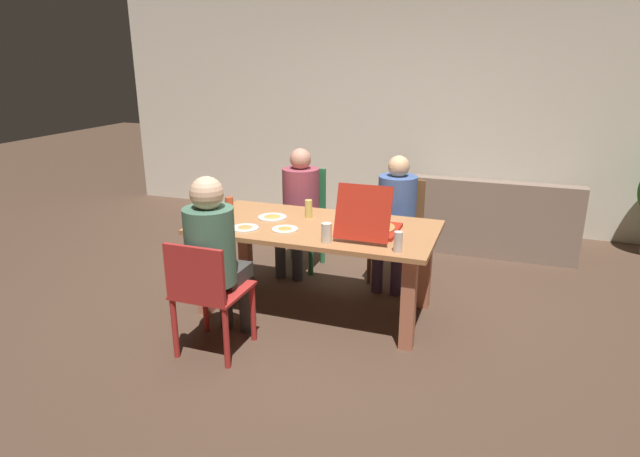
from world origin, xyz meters
The scene contains 19 objects.
ground_plane centered at (0.00, 0.00, 0.00)m, with size 20.00×20.00×0.00m, color brown.
back_wall centered at (0.00, 2.78, 1.45)m, with size 7.42×0.12×2.91m, color silver.
dining_table centered at (0.00, 0.00, 0.61)m, with size 1.90×0.96×0.73m.
chair_0 centered at (-0.46, -0.91, 0.48)m, with size 0.46×0.45×0.85m.
person_0 centered at (-0.46, -0.78, 0.74)m, with size 0.34×0.53×1.26m.
chair_1 centered at (-0.46, 0.92, 0.50)m, with size 0.39×0.40×0.97m.
person_1 centered at (-0.46, 0.78, 0.70)m, with size 0.35×0.54×1.18m.
chair_2 centered at (0.48, 0.92, 0.53)m, with size 0.45×0.39×0.93m.
person_2 centered at (0.48, 0.77, 0.69)m, with size 0.35×0.54×1.17m.
pizza_box_0 centered at (0.45, -0.04, 0.79)m, with size 0.40×0.54×0.41m.
plate_0 centered at (-0.41, 0.06, 0.74)m, with size 0.24×0.24×0.03m.
plate_1 centered at (-0.18, -0.20, 0.74)m, with size 0.20×0.20×0.03m.
plate_2 centered at (-0.48, -0.27, 0.74)m, with size 0.21×0.21×0.03m.
plate_3 centered at (-0.77, -0.23, 0.74)m, with size 0.22×0.22×0.01m.
drinking_glass_0 centered at (-0.87, 0.18, 0.79)m, with size 0.07×0.07×0.11m, color #B54726.
drinking_glass_1 centered at (0.21, -0.35, 0.80)m, with size 0.07×0.07×0.14m, color silver.
drinking_glass_2 centered at (0.74, -0.37, 0.80)m, with size 0.06×0.06×0.14m, color silver.
drinking_glass_3 centered at (-0.13, 0.19, 0.81)m, with size 0.06×0.06×0.15m, color #D9C15E.
couch centered at (1.28, 2.06, 0.29)m, with size 1.71×0.84×0.80m.
Camera 1 is at (1.40, -3.81, 2.02)m, focal length 30.29 mm.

